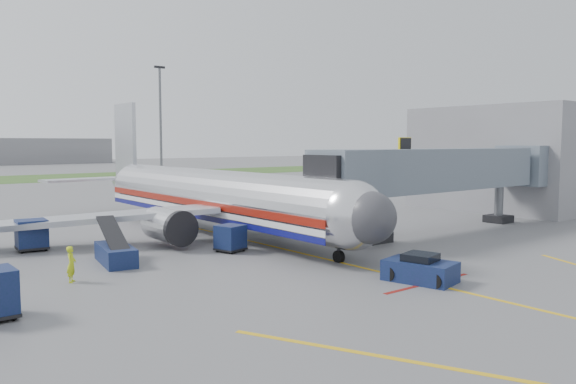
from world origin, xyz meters
TOP-DOWN VIEW (x-y plane):
  - ground at (0.00, 0.00)m, footprint 400.00×400.00m
  - apron_markings at (0.00, -7.40)m, footprint 21.52×50.00m
  - airliner at (0.00, 15.25)m, footprint 32.10×35.67m
  - jet_bridge at (12.86, 5.00)m, footprint 25.30×4.00m
  - terminal at (30.00, 10.00)m, footprint 10.00×16.00m
  - light_mast_right at (25.00, 75.00)m, footprint 2.00×0.44m
  - pushback_tug at (0.03, -3.50)m, footprint 2.65×3.56m
  - baggage_cart_a at (-3.00, 8.27)m, footprint 1.83×1.83m
  - baggage_cart_c at (-12.25, 16.08)m, footprint 1.89×1.89m
  - belt_loader at (-9.67, 9.37)m, footprint 2.17×4.86m
  - ground_power_cart at (7.92, 8.00)m, footprint 1.83×1.37m
  - ramp_worker at (-12.89, 6.59)m, footprint 0.68×0.75m

SIDE VIEW (x-z plane):
  - ground at x=0.00m, z-range 0.00..0.00m
  - apron_markings at x=0.00m, z-range 0.00..0.01m
  - pushback_tug at x=0.03m, z-range -0.11..1.22m
  - belt_loader at x=-9.67m, z-range -0.58..1.72m
  - ground_power_cart at x=7.92m, z-range -0.01..1.33m
  - baggage_cart_a at x=-3.00m, z-range 0.02..1.62m
  - ramp_worker at x=-12.89m, z-range 0.00..1.71m
  - baggage_cart_c at x=-12.25m, z-range 0.02..1.90m
  - airliner at x=0.00m, z-range -2.48..7.77m
  - jet_bridge at x=12.86m, z-range 1.02..7.92m
  - terminal at x=30.00m, z-range 0.00..10.00m
  - light_mast_right at x=25.00m, z-range 0.58..20.98m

